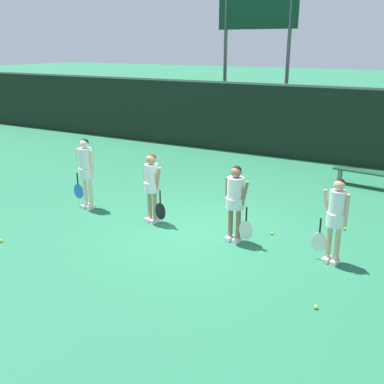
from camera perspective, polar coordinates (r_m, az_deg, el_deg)
ground_plane at (r=9.95m, az=-0.02°, el=-4.89°), size 140.00×140.00×0.00m
fence_windscreen at (r=16.29m, az=12.92°, el=8.66°), size 60.00×0.08×2.61m
scoreboard at (r=18.48m, az=8.24°, el=20.02°), size 3.18×0.15×5.87m
bench_courtside at (r=13.71m, az=21.70°, el=2.14°), size 2.10×0.59×0.47m
player_0 at (r=11.28m, az=-13.34°, el=2.99°), size 0.66×0.37×1.76m
player_1 at (r=10.15m, az=-5.13°, el=1.25°), size 0.62×0.35×1.62m
player_2 at (r=9.13m, az=5.55°, el=-0.70°), size 0.67×0.39×1.62m
player_3 at (r=8.59m, az=17.78°, el=-2.77°), size 0.64×0.34×1.65m
tennis_ball_0 at (r=9.87m, az=10.10°, el=-5.19°), size 0.07×0.07×0.07m
tennis_ball_1 at (r=10.52m, az=18.77°, el=-4.41°), size 0.07×0.07×0.07m
tennis_ball_2 at (r=7.45m, az=15.45°, el=-13.89°), size 0.07×0.07×0.07m
tennis_ball_4 at (r=10.18m, az=-23.11°, el=-5.72°), size 0.07×0.07×0.07m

